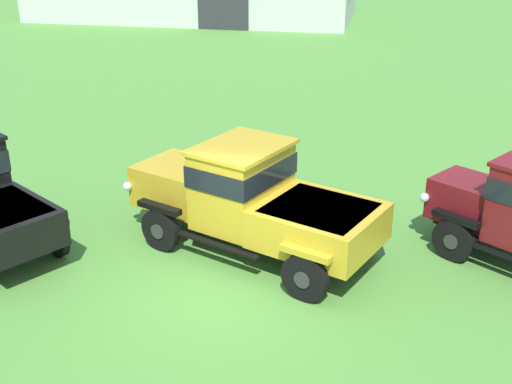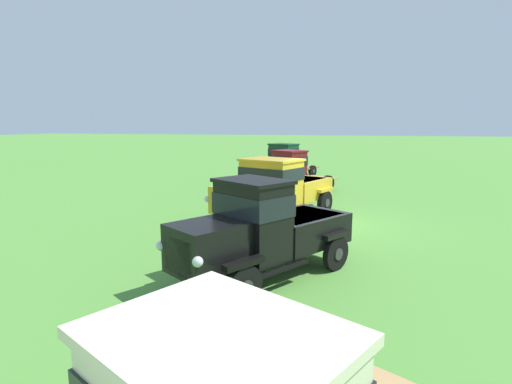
% 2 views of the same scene
% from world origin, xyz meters
% --- Properties ---
extents(ground_plane, '(240.00, 240.00, 0.00)m').
position_xyz_m(ground_plane, '(0.00, 0.00, 0.00)').
color(ground_plane, '#518E38').
extents(vintage_truck_midrow_center, '(5.77, 3.87, 2.27)m').
position_xyz_m(vintage_truck_midrow_center, '(0.11, 1.88, 1.17)').
color(vintage_truck_midrow_center, black).
rests_on(vintage_truck_midrow_center, ground).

